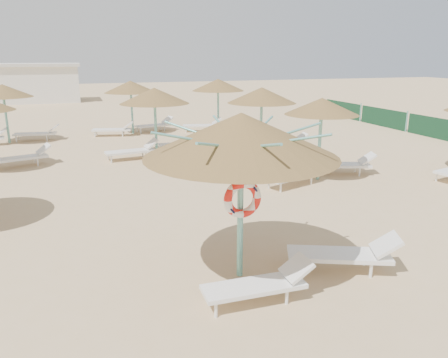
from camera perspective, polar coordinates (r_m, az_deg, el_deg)
name	(u,v)px	position (r m, az deg, el deg)	size (l,w,h in m)	color
ground	(244,282)	(8.06, 2.57, -13.24)	(120.00, 120.00, 0.00)	tan
main_palapa	(241,136)	(7.40, 2.25, 5.67)	(3.35, 3.35, 3.00)	#65B0A5
lounger_main_a	(261,284)	(7.37, 4.83, -13.47)	(1.84, 0.59, 0.66)	white
lounger_main_b	(346,253)	(8.58, 15.68, -9.32)	(2.11, 1.36, 0.74)	white
palapa_field	(162,99)	(17.57, -8.11, 10.36)	(20.31, 14.36, 2.71)	#65B0A5
service_hut	(29,83)	(41.74, -24.07, 11.41)	(8.40, 4.40, 3.25)	silver
windbreak_fence	(438,128)	(23.66, 26.12, 5.95)	(0.08, 19.84, 1.10)	#174725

